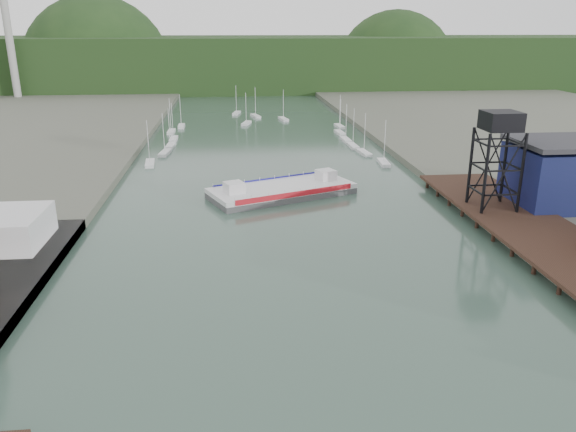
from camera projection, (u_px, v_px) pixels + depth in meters
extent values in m
cube|color=black|center=(543.00, 235.00, 82.40)|extent=(14.00, 70.00, 0.50)
cylinder|color=black|center=(503.00, 243.00, 82.18)|extent=(0.60, 0.60, 2.20)
cylinder|color=black|center=(486.00, 174.00, 89.20)|extent=(0.50, 0.50, 13.00)
cylinder|color=black|center=(522.00, 173.00, 89.77)|extent=(0.50, 0.50, 13.00)
cylinder|color=black|center=(470.00, 166.00, 94.86)|extent=(0.50, 0.50, 13.00)
cylinder|color=black|center=(504.00, 165.00, 95.43)|extent=(0.50, 0.50, 13.00)
cube|color=black|center=(501.00, 121.00, 89.76)|extent=(5.50, 5.50, 3.00)
cube|color=#0C1836|center=(572.00, 176.00, 96.27)|extent=(20.00, 14.00, 10.00)
cube|color=silver|center=(150.00, 163.00, 132.33)|extent=(2.67, 7.65, 0.90)
cube|color=silver|center=(165.00, 153.00, 143.30)|extent=(2.81, 7.67, 0.90)
cube|color=silver|center=(171.00, 146.00, 151.72)|extent=(2.35, 7.59, 0.90)
cube|color=silver|center=(174.00, 139.00, 161.06)|extent=(2.01, 7.50, 0.90)
cube|color=silver|center=(171.00, 132.00, 172.43)|extent=(2.00, 7.50, 0.90)
cube|color=silver|center=(181.00, 126.00, 181.93)|extent=(2.16, 7.54, 0.90)
cube|color=silver|center=(384.00, 163.00, 132.95)|extent=(2.53, 7.62, 0.90)
cube|color=silver|center=(364.00, 153.00, 143.57)|extent=(2.76, 7.67, 0.90)
cube|color=silver|center=(353.00, 146.00, 151.76)|extent=(2.22, 7.56, 0.90)
cube|color=silver|center=(346.00, 140.00, 160.22)|extent=(2.18, 7.54, 0.90)
cube|color=silver|center=(340.00, 133.00, 170.72)|extent=(2.46, 7.61, 0.90)
cube|color=silver|center=(339.00, 126.00, 181.87)|extent=(2.48, 7.61, 0.90)
cube|color=silver|center=(246.00, 123.00, 187.54)|extent=(3.78, 7.76, 0.90)
cube|color=silver|center=(283.00, 119.00, 196.33)|extent=(3.31, 7.74, 0.90)
cube|color=silver|center=(256.00, 116.00, 202.99)|extent=(3.76, 7.76, 0.90)
cube|color=silver|center=(237.00, 113.00, 209.89)|extent=(3.40, 7.74, 0.90)
cylinder|color=#A2A29D|center=(8.00, 29.00, 239.46)|extent=(3.20, 3.20, 60.00)
cube|color=#1B3216|center=(244.00, 63.00, 316.13)|extent=(500.00, 120.00, 28.00)
sphere|color=#1B3216|center=(99.00, 71.00, 309.85)|extent=(80.00, 80.00, 80.00)
sphere|color=#1B3216|center=(394.00, 71.00, 335.98)|extent=(70.00, 70.00, 70.00)
cube|color=#49494C|center=(282.00, 193.00, 108.06)|extent=(29.56, 20.60, 1.10)
cube|color=silver|center=(282.00, 188.00, 107.74)|extent=(29.56, 20.60, 0.88)
cube|color=red|center=(296.00, 194.00, 103.04)|extent=(22.40, 9.35, 0.99)
cube|color=navy|center=(269.00, 180.00, 112.31)|extent=(22.40, 9.35, 0.99)
cube|color=silver|center=(234.00, 188.00, 102.91)|extent=(4.30, 4.30, 2.20)
cube|color=silver|center=(326.00, 175.00, 111.73)|extent=(4.30, 4.30, 2.20)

